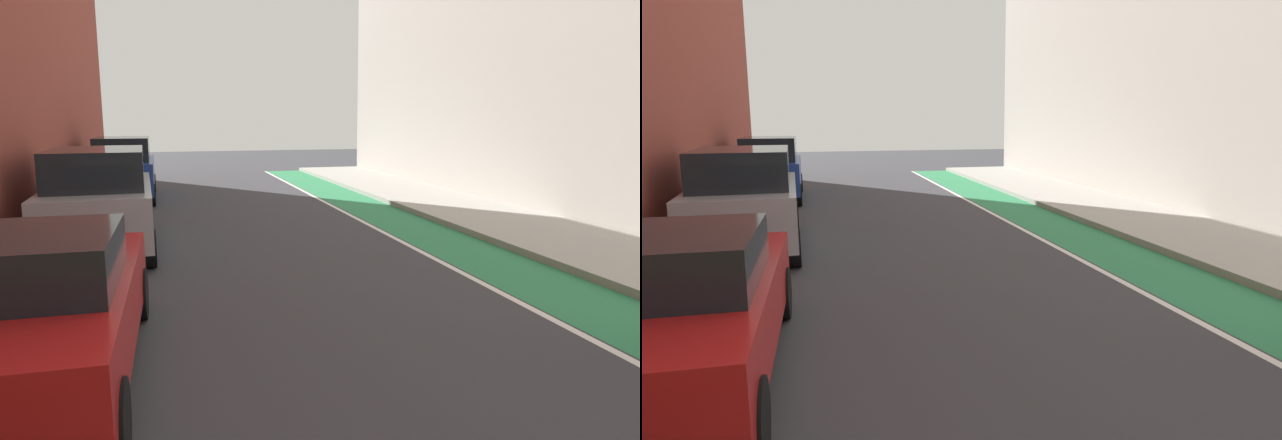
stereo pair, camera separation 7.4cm
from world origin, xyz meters
TOP-DOWN VIEW (x-y plane):
  - ground_plane at (0.00, 12.83)m, footprint 74.04×74.04m
  - bike_lane_paint at (3.55, 14.83)m, footprint 1.60×33.66m
  - lane_divider_stripe at (2.65, 14.83)m, footprint 0.12×33.66m
  - sidewalk_right at (5.87, 14.83)m, footprint 3.04×33.66m
  - parked_sedan_red at (-3.30, 10.39)m, footprint 1.91×4.28m
  - parked_suv_silver at (-3.30, 16.24)m, footprint 2.09×4.67m
  - parked_suv_blue at (-3.30, 23.19)m, footprint 1.87×4.35m

SIDE VIEW (x-z plane):
  - ground_plane at x=0.00m, z-range 0.00..0.00m
  - bike_lane_paint at x=3.55m, z-range 0.00..0.00m
  - lane_divider_stripe at x=2.65m, z-range 0.00..0.00m
  - sidewalk_right at x=5.87m, z-range 0.00..0.14m
  - parked_sedan_red at x=-3.30m, z-range 0.02..1.55m
  - parked_suv_blue at x=-3.30m, z-range 0.02..2.00m
  - parked_suv_silver at x=-3.30m, z-range 0.03..2.01m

